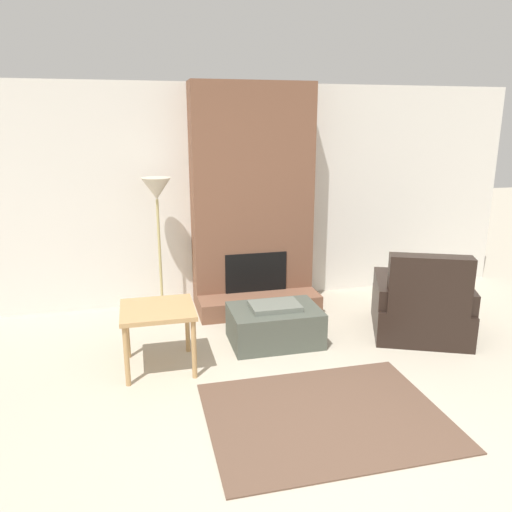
# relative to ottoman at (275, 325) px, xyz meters

# --- Properties ---
(ground_plane) EXTENTS (24.00, 24.00, 0.00)m
(ground_plane) POSITION_rel_ottoman_xyz_m (0.05, -2.01, -0.19)
(ground_plane) COLOR #B2A893
(wall_back) EXTENTS (6.90, 0.06, 2.60)m
(wall_back) POSITION_rel_ottoman_xyz_m (0.05, 1.41, 1.11)
(wall_back) COLOR silver
(wall_back) RESTS_ON ground_plane
(fireplace) EXTENTS (1.41, 0.79, 2.60)m
(fireplace) POSITION_rel_ottoman_xyz_m (0.05, 1.16, 1.02)
(fireplace) COLOR brown
(fireplace) RESTS_ON ground_plane
(ottoman) EXTENTS (0.89, 0.63, 0.41)m
(ottoman) POSITION_rel_ottoman_xyz_m (0.00, 0.00, 0.00)
(ottoman) COLOR #474C42
(ottoman) RESTS_ON ground_plane
(armchair) EXTENTS (1.24, 1.26, 0.94)m
(armchair) POSITION_rel_ottoman_xyz_m (1.53, -0.19, 0.08)
(armchair) COLOR black
(armchair) RESTS_ON ground_plane
(side_table) EXTENTS (0.64, 0.62, 0.58)m
(side_table) POSITION_rel_ottoman_xyz_m (-1.16, -0.27, 0.31)
(side_table) COLOR tan
(side_table) RESTS_ON ground_plane
(floor_lamp_left) EXTENTS (0.32, 0.32, 1.58)m
(floor_lamp_left) POSITION_rel_ottoman_xyz_m (-1.06, 1.03, 1.17)
(floor_lamp_left) COLOR tan
(floor_lamp_left) RESTS_ON ground_plane
(area_rug) EXTENTS (1.78, 1.36, 0.01)m
(area_rug) POSITION_rel_ottoman_xyz_m (0.02, -1.37, -0.18)
(area_rug) COLOR brown
(area_rug) RESTS_ON ground_plane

